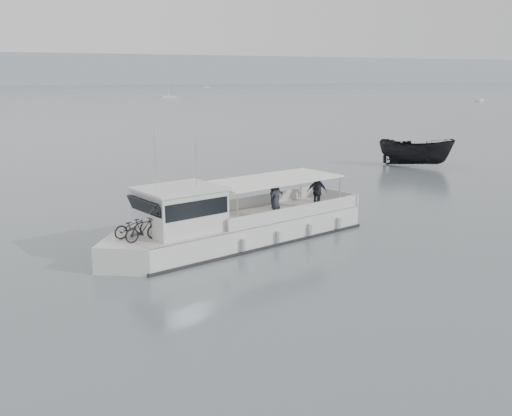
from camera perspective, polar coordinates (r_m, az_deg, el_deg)
name	(u,v)px	position (r m, az deg, el deg)	size (l,w,h in m)	color
ground	(158,247)	(27.46, -9.82, -3.87)	(1400.00, 1400.00, 0.00)	slate
tour_boat	(226,225)	(27.14, -3.02, -1.74)	(14.30, 6.57, 6.00)	silver
dark_motorboat	(416,152)	(53.26, 15.67, 5.42)	(2.50, 6.64, 2.56)	black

